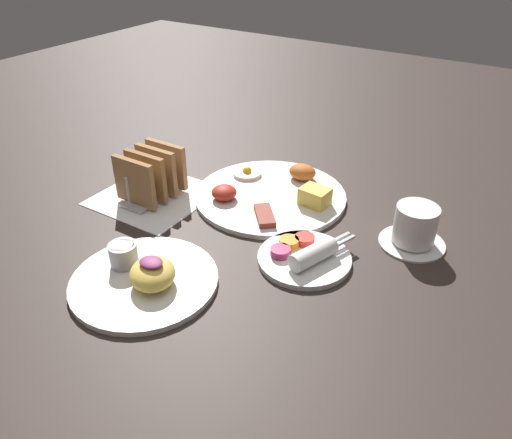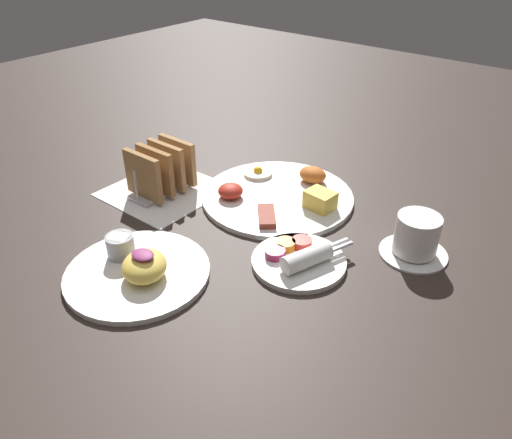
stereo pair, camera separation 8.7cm
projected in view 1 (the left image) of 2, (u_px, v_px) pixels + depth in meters
ground_plane at (233, 242)px, 0.92m from camera, size 3.00×3.00×0.00m
napkin_flat at (154, 196)px, 1.06m from camera, size 0.22×0.22×0.00m
plate_breakfast at (272, 193)px, 1.05m from camera, size 0.32×0.32×0.05m
plate_condiments at (305, 256)px, 0.86m from camera, size 0.16×0.17×0.04m
plate_foreground at (144, 276)px, 0.81m from camera, size 0.24×0.24×0.06m
toast_rack at (152, 175)px, 1.03m from camera, size 0.10×0.15×0.10m
coffee_cup at (415, 228)px, 0.90m from camera, size 0.12×0.12×0.08m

